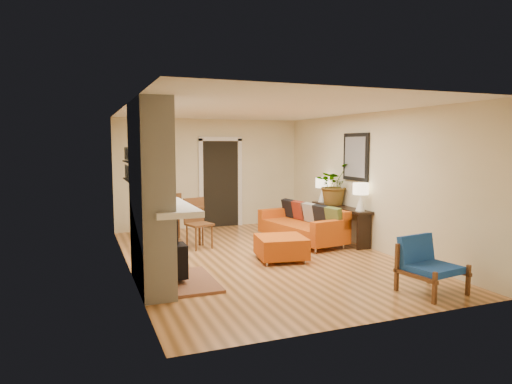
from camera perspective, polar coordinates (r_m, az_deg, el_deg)
room_shell at (r=10.65m, az=-1.74°, el=1.88°), size 6.50×6.50×6.50m
fireplace at (r=6.49m, az=-12.72°, el=-0.91°), size 1.09×1.68×2.60m
sofa at (r=9.47m, az=6.10°, el=-4.08°), size 1.19×2.14×0.80m
ottoman at (r=7.98m, az=3.15°, el=-6.81°), size 0.92×0.92×0.41m
blue_chair at (r=6.70m, az=20.50°, el=-8.17°), size 0.82×0.81×0.75m
dining_table at (r=9.38m, az=-9.59°, el=-2.49°), size 1.09×1.84×0.96m
console_table at (r=9.61m, az=10.50°, el=-2.64°), size 0.34×1.85×0.72m
lamp_near at (r=8.96m, az=12.94°, el=-0.19°), size 0.30×0.30×0.54m
lamp_far at (r=10.20m, az=8.28°, el=0.64°), size 0.30×0.30×0.54m
houseplant at (r=9.76m, az=9.71°, el=0.98°), size 1.00×0.95×0.88m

